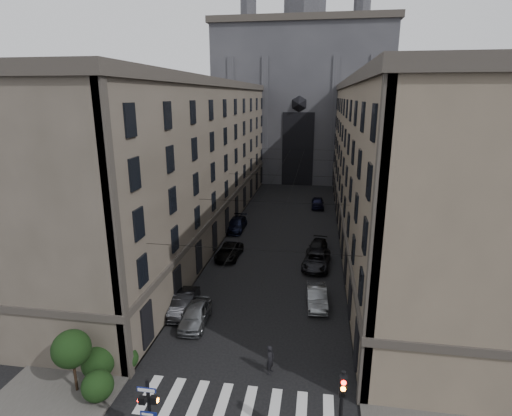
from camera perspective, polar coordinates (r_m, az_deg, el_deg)
The scene contains 19 objects.
sidewalk_left at distance 54.28m, azimuth -7.08°, elevation -2.53°, with size 7.00×80.00×0.15m, color #383533.
sidewalk_right at distance 52.66m, azimuth 15.52°, elevation -3.58°, with size 7.00×80.00×0.15m, color #383533.
zebra_crossing at distance 25.41m, azimuth -2.95°, elevation -26.19°, with size 11.00×3.20×0.01m, color beige.
building_left at distance 53.04m, azimuth -10.49°, elevation 7.20°, with size 13.60×60.60×18.85m.
building_right at distance 50.91m, azimuth 19.59°, elevation 6.21°, with size 13.60×60.60×18.85m.
gothic_tower at distance 88.52m, azimuth 6.62°, elevation 16.17°, with size 35.00×23.00×58.00m.
pedestrian_signal_left at distance 22.29m, azimuth -15.02°, elevation -26.00°, with size 1.02×0.38×4.00m.
traffic_light_right at distance 20.64m, azimuth 12.08°, elevation -26.21°, with size 0.34×0.50×5.20m.
shrub_cluster at distance 27.13m, azimuth -22.51°, elevation -19.63°, with size 3.90×4.40×3.90m.
tram_wires at distance 50.22m, azimuth 4.16°, elevation 4.52°, with size 14.00×60.00×0.43m.
car_left_near at distance 32.05m, azimuth -8.65°, elevation -14.76°, with size 1.90×4.73×1.61m, color slate.
car_left_midnear at distance 33.73m, azimuth -10.25°, elevation -13.22°, with size 1.68×4.81×1.58m, color black.
car_left_midfar at distance 43.62m, azimuth -3.89°, elevation -6.22°, with size 2.29×4.97×1.38m, color black.
car_left_far at distance 52.16m, azimuth -2.84°, elevation -2.36°, with size 2.23×5.49×1.59m, color black.
car_right_near at distance 34.62m, azimuth 8.66°, elevation -12.39°, with size 1.61×4.61×1.52m, color slate.
car_right_midnear at distance 41.68m, azimuth 8.62°, elevation -7.32°, with size 2.58×5.60×1.56m, color black.
car_right_midfar at distance 45.35m, azimuth 8.78°, elevation -5.55°, with size 1.85×4.55×1.32m, color black.
car_right_far at distance 63.23m, azimuth 8.80°, elevation 0.72°, with size 1.89×4.70×1.60m, color black.
pedestrian at distance 26.89m, azimuth 2.06°, elevation -20.81°, with size 0.71×0.46×1.94m, color black.
Camera 1 is at (4.12, -13.46, 16.98)m, focal length 28.00 mm.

